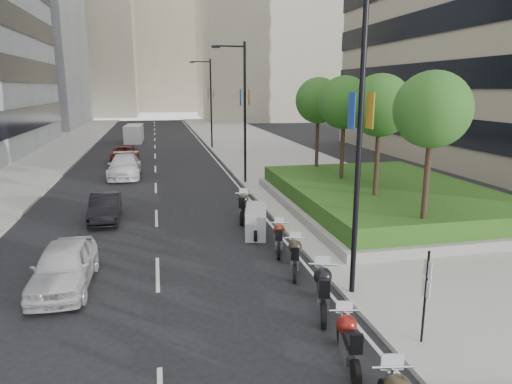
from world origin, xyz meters
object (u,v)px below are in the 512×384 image
object	(u,v)px
lamp_post_1	(242,106)
lamp_post_0	(355,130)
car_c	(125,166)
motorcycle_4	(279,238)
delivery_van	(134,134)
motorcycle_1	(348,341)
parking_sign	(426,292)
lamp_post_2	(209,99)
motorcycle_5	(256,221)
motorcycle_3	(295,256)
car_b	(105,207)
motorcycle_2	(323,290)
motorcycle_6	(243,207)
car_d	(125,154)
car_a	(64,266)

from	to	relation	value
lamp_post_1	lamp_post_0	bearing A→B (deg)	-90.00
lamp_post_0	car_c	distance (m)	22.93
motorcycle_4	delivery_van	distance (m)	38.90
motorcycle_1	parking_sign	bearing A→B (deg)	-70.69
lamp_post_2	motorcycle_5	distance (m)	29.06
lamp_post_1	motorcycle_4	distance (m)	13.60
motorcycle_3	car_b	distance (m)	10.63
motorcycle_3	delivery_van	bearing A→B (deg)	27.07
lamp_post_1	motorcycle_1	bearing A→B (deg)	-93.96
lamp_post_0	car_b	size ratio (longest dim) A/B	2.34
motorcycle_4	car_b	distance (m)	9.16
lamp_post_0	motorcycle_2	xyz separation A→B (m)	(-1.07, -0.74, -4.41)
motorcycle_4	motorcycle_6	xyz separation A→B (m)	(-0.54, 4.62, 0.08)
parking_sign	car_d	distance (m)	32.37
car_c	car_b	bearing A→B (deg)	-91.41
lamp_post_0	parking_sign	bearing A→B (deg)	-77.67
delivery_van	motorcycle_5	bearing A→B (deg)	-75.83
motorcycle_6	motorcycle_5	bearing A→B (deg)	-163.46
lamp_post_0	parking_sign	xyz separation A→B (m)	(0.66, -3.00, -3.61)
lamp_post_0	car_d	distance (m)	29.62
car_c	motorcycle_2	bearing A→B (deg)	-73.12
delivery_van	car_a	bearing A→B (deg)	-86.82
motorcycle_6	car_b	xyz separation A→B (m)	(-6.46, 1.30, -0.01)
parking_sign	car_d	size ratio (longest dim) A/B	0.53
lamp_post_1	car_a	world-z (taller)	lamp_post_1
motorcycle_5	car_b	xyz separation A→B (m)	(-6.55, 3.80, -0.00)
lamp_post_2	motorcycle_2	distance (m)	36.03
lamp_post_0	motorcycle_2	size ratio (longest dim) A/B	3.79
delivery_van	lamp_post_0	bearing A→B (deg)	-75.42
car_a	motorcycle_2	bearing A→B (deg)	-22.60
lamp_post_2	motorcycle_3	distance (m)	33.21
car_c	car_a	bearing A→B (deg)	-92.43
lamp_post_1	motorcycle_4	xyz separation A→B (m)	(-1.01, -12.80, -4.51)
motorcycle_5	parking_sign	bearing A→B (deg)	-153.63
car_c	lamp_post_2	bearing A→B (deg)	60.66
lamp_post_1	motorcycle_4	world-z (taller)	lamp_post_1
delivery_van	motorcycle_4	bearing A→B (deg)	-75.74
motorcycle_5	motorcycle_6	xyz separation A→B (m)	(-0.09, 2.50, 0.00)
motorcycle_5	car_a	distance (m)	8.02
lamp_post_1	car_b	size ratio (longest dim) A/B	2.34
lamp_post_2	car_b	xyz separation A→B (m)	(-8.01, -24.88, -4.43)
motorcycle_3	motorcycle_5	size ratio (longest dim) A/B	0.95
motorcycle_4	motorcycle_5	distance (m)	2.16
motorcycle_2	parking_sign	bearing A→B (deg)	-124.14
motorcycle_6	motorcycle_1	bearing A→B (deg)	-164.89
motorcycle_1	motorcycle_5	bearing A→B (deg)	12.05
car_a	car_b	distance (m)	7.62
car_a	delivery_van	xyz separation A→B (m)	(0.55, 39.96, 0.20)
motorcycle_2	motorcycle_3	world-z (taller)	motorcycle_2
lamp_post_2	motorcycle_4	distance (m)	31.14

